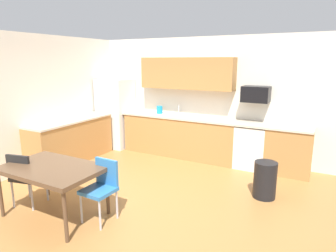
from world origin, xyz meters
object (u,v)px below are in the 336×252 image
Objects in this scene: oven_range at (251,146)px; trash_bin at (265,180)px; chair_near_table at (102,185)px; refrigerator at (116,113)px; microwave at (256,94)px; dining_table at (52,171)px; kettle at (160,110)px; chair_far_side at (25,175)px.

oven_range is 1.42m from trash_bin.
chair_near_table reaches higher than trash_bin.
refrigerator is 3.51m from microwave.
kettle is (-0.21, 3.36, 0.34)m from dining_table.
microwave is at bearing 90.00° from oven_range.
oven_range is 3.88m from dining_table.
microwave is at bearing 1.29° from kettle.
refrigerator is 2.03× the size of chair_near_table.
oven_range is at bearing 58.70° from dining_table.
chair_far_side is (0.84, -3.25, -0.36)m from refrigerator.
trash_bin is 3.00× the size of kettle.
trash_bin is at bearing 32.89° from chair_far_side.
microwave is 3.58m from chair_near_table.
microwave is 0.39× the size of dining_table.
chair_far_side is (-1.26, -0.27, 0.00)m from chair_near_table.
kettle is (-2.74, 1.36, 0.72)m from trash_bin.
trash_bin is (3.96, -1.23, -0.56)m from refrigerator.
refrigerator is at bearing 125.07° from chair_near_table.
oven_range is 4.23m from chair_far_side.
microwave is 0.64× the size of chair_far_side.
chair_near_table reaches higher than dining_table.
microwave is at bearing 2.99° from refrigerator.
trash_bin is at bearing 38.34° from dining_table.
oven_range reaches higher than trash_bin.
chair_near_table is at bearing -113.09° from microwave.
kettle is (-2.22, 0.05, 0.56)m from oven_range.
kettle is (-2.22, -0.05, -0.50)m from microwave.
chair_far_side is (-2.61, -3.33, 0.05)m from oven_range.
microwave is at bearing 66.91° from chair_near_table.
chair_far_side is at bearing -75.57° from refrigerator.
microwave is at bearing 52.78° from chair_far_side.
refrigerator reaches higher than chair_near_table.
kettle reaches higher than oven_range.
refrigerator is 3.20× the size of microwave.
oven_range is 3.35m from chair_near_table.
chair_far_side is 1.42× the size of trash_bin.
oven_range is at bearing 51.96° from chair_far_side.
kettle is at bearing 178.71° from oven_range.
refrigerator is 3.66m from chair_near_table.
refrigerator is 1.24× the size of dining_table.
chair_far_side is at bearing -178.32° from dining_table.
kettle is (0.39, 3.38, 0.52)m from chair_far_side.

